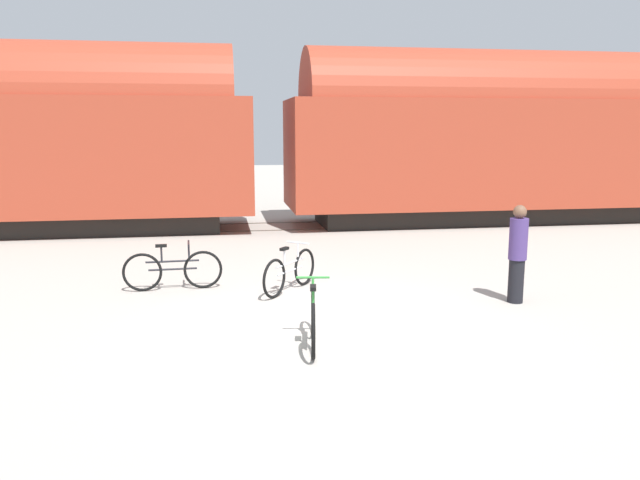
# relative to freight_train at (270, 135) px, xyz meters

# --- Properties ---
(ground_plane) EXTENTS (80.00, 80.00, 0.00)m
(ground_plane) POSITION_rel_freight_train_xyz_m (0.00, -9.39, -2.71)
(ground_plane) COLOR #A8A399
(freight_train) EXTENTS (51.08, 3.16, 5.23)m
(freight_train) POSITION_rel_freight_train_xyz_m (0.00, 0.00, 0.00)
(freight_train) COLOR black
(freight_train) RESTS_ON ground_plane
(rail_near) EXTENTS (63.08, 0.07, 0.01)m
(rail_near) POSITION_rel_freight_train_xyz_m (0.00, -0.72, -2.70)
(rail_near) COLOR #4C4238
(rail_near) RESTS_ON ground_plane
(rail_far) EXTENTS (63.08, 0.07, 0.01)m
(rail_far) POSITION_rel_freight_train_xyz_m (0.00, 0.72, -2.70)
(rail_far) COLOR #4C4238
(rail_far) RESTS_ON ground_plane
(bicycle_black) EXTENTS (1.78, 0.46, 0.87)m
(bicycle_black) POSITION_rel_freight_train_xyz_m (-2.38, -7.03, -2.34)
(bicycle_black) COLOR black
(bicycle_black) RESTS_ON ground_plane
(bicycle_silver) EXTENTS (1.11, 1.40, 0.86)m
(bicycle_silver) POSITION_rel_freight_train_xyz_m (-0.29, -7.47, -2.34)
(bicycle_silver) COLOR black
(bicycle_silver) RESTS_ON ground_plane
(bicycle_green) EXTENTS (0.46, 1.67, 0.91)m
(bicycle_green) POSITION_rel_freight_train_xyz_m (-0.31, -10.36, -2.33)
(bicycle_green) COLOR black
(bicycle_green) RESTS_ON ground_plane
(person_in_purple) EXTENTS (0.30, 0.30, 1.66)m
(person_in_purple) POSITION_rel_freight_train_xyz_m (3.40, -8.80, -1.87)
(person_in_purple) COLOR black
(person_in_purple) RESTS_ON ground_plane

